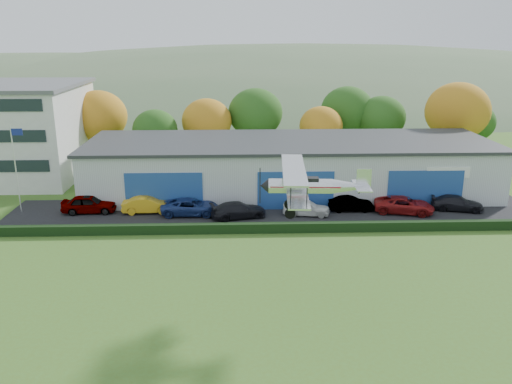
{
  "coord_description": "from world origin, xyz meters",
  "views": [
    {
      "loc": [
        -0.28,
        -24.26,
        15.69
      ],
      "look_at": [
        0.93,
        9.89,
        5.37
      ],
      "focal_mm": 37.14,
      "sensor_mm": 36.0,
      "label": 1
    }
  ],
  "objects_px": {
    "flagpole": "(16,161)",
    "car_5": "(351,204)",
    "hangar": "(290,166)",
    "car_2": "(191,207)",
    "car_3": "(238,210)",
    "car_6": "(404,205)",
    "car_1": "(148,205)",
    "car_7": "(457,203)",
    "biplane": "(310,185)",
    "car_0": "(89,204)",
    "car_4": "(306,208)"
  },
  "relations": [
    {
      "from": "car_2",
      "to": "biplane",
      "type": "xyz_separation_m",
      "value": [
        8.51,
        -15.0,
        6.27
      ]
    },
    {
      "from": "hangar",
      "to": "car_5",
      "type": "height_order",
      "value": "hangar"
    },
    {
      "from": "biplane",
      "to": "car_5",
      "type": "bearing_deg",
      "value": 72.54
    },
    {
      "from": "car_2",
      "to": "car_3",
      "type": "xyz_separation_m",
      "value": [
        4.26,
        -0.97,
        -0.02
      ]
    },
    {
      "from": "car_0",
      "to": "car_4",
      "type": "distance_m",
      "value": 19.58
    },
    {
      "from": "car_1",
      "to": "car_6",
      "type": "height_order",
      "value": "car_1"
    },
    {
      "from": "car_0",
      "to": "car_5",
      "type": "distance_m",
      "value": 23.76
    },
    {
      "from": "car_1",
      "to": "car_6",
      "type": "distance_m",
      "value": 23.14
    },
    {
      "from": "car_7",
      "to": "car_4",
      "type": "bearing_deg",
      "value": 107.58
    },
    {
      "from": "car_1",
      "to": "car_4",
      "type": "xyz_separation_m",
      "value": [
        14.22,
        -1.2,
        -0.05
      ]
    },
    {
      "from": "hangar",
      "to": "car_0",
      "type": "bearing_deg",
      "value": -161.29
    },
    {
      "from": "car_6",
      "to": "car_2",
      "type": "bearing_deg",
      "value": 103.34
    },
    {
      "from": "car_2",
      "to": "biplane",
      "type": "bearing_deg",
      "value": -149.28
    },
    {
      "from": "hangar",
      "to": "car_3",
      "type": "height_order",
      "value": "hangar"
    },
    {
      "from": "car_4",
      "to": "car_6",
      "type": "distance_m",
      "value": 8.91
    },
    {
      "from": "car_1",
      "to": "hangar",
      "type": "bearing_deg",
      "value": -66.76
    },
    {
      "from": "car_1",
      "to": "car_5",
      "type": "bearing_deg",
      "value": -93.32
    },
    {
      "from": "car_2",
      "to": "car_5",
      "type": "bearing_deg",
      "value": -86.82
    },
    {
      "from": "flagpole",
      "to": "car_1",
      "type": "bearing_deg",
      "value": -2.87
    },
    {
      "from": "car_1",
      "to": "car_2",
      "type": "height_order",
      "value": "car_1"
    },
    {
      "from": "hangar",
      "to": "car_7",
      "type": "bearing_deg",
      "value": -24.94
    },
    {
      "from": "car_4",
      "to": "biplane",
      "type": "height_order",
      "value": "biplane"
    },
    {
      "from": "car_0",
      "to": "car_7",
      "type": "xyz_separation_m",
      "value": [
        33.51,
        -0.52,
        -0.14
      ]
    },
    {
      "from": "flagpole",
      "to": "car_7",
      "type": "bearing_deg",
      "value": -1.29
    },
    {
      "from": "flagpole",
      "to": "car_5",
      "type": "bearing_deg",
      "value": -1.45
    },
    {
      "from": "car_1",
      "to": "car_5",
      "type": "distance_m",
      "value": 18.46
    },
    {
      "from": "car_3",
      "to": "hangar",
      "type": "bearing_deg",
      "value": -47.02
    },
    {
      "from": "car_1",
      "to": "car_4",
      "type": "bearing_deg",
      "value": -97.58
    },
    {
      "from": "car_5",
      "to": "biplane",
      "type": "bearing_deg",
      "value": 158.73
    },
    {
      "from": "car_7",
      "to": "biplane",
      "type": "height_order",
      "value": "biplane"
    },
    {
      "from": "car_4",
      "to": "car_2",
      "type": "bearing_deg",
      "value": 96.7
    },
    {
      "from": "biplane",
      "to": "car_7",
      "type": "bearing_deg",
      "value": 48.05
    },
    {
      "from": "car_6",
      "to": "car_7",
      "type": "relative_size",
      "value": 1.14
    },
    {
      "from": "car_5",
      "to": "biplane",
      "type": "relative_size",
      "value": 0.54
    },
    {
      "from": "biplane",
      "to": "car_2",
      "type": "bearing_deg",
      "value": 123.37
    },
    {
      "from": "car_0",
      "to": "flagpole",
      "type": "bearing_deg",
      "value": 84.59
    },
    {
      "from": "car_2",
      "to": "car_1",
      "type": "bearing_deg",
      "value": 81.08
    },
    {
      "from": "car_2",
      "to": "car_4",
      "type": "xyz_separation_m",
      "value": [
        10.32,
        -0.5,
        -0.02
      ]
    },
    {
      "from": "car_1",
      "to": "car_6",
      "type": "bearing_deg",
      "value": -94.94
    },
    {
      "from": "biplane",
      "to": "car_3",
      "type": "bearing_deg",
      "value": 110.65
    },
    {
      "from": "car_3",
      "to": "car_4",
      "type": "bearing_deg",
      "value": -99.97
    },
    {
      "from": "car_2",
      "to": "car_4",
      "type": "bearing_deg",
      "value": -91.64
    },
    {
      "from": "hangar",
      "to": "car_0",
      "type": "distance_m",
      "value": 19.87
    },
    {
      "from": "car_4",
      "to": "car_5",
      "type": "xyz_separation_m",
      "value": [
        4.23,
        1.02,
        -0.04
      ]
    },
    {
      "from": "car_2",
      "to": "car_5",
      "type": "relative_size",
      "value": 1.3
    },
    {
      "from": "car_4",
      "to": "car_5",
      "type": "relative_size",
      "value": 1.03
    },
    {
      "from": "car_3",
      "to": "car_6",
      "type": "distance_m",
      "value": 14.98
    },
    {
      "from": "car_0",
      "to": "car_4",
      "type": "xyz_separation_m",
      "value": [
        19.53,
        -1.41,
        -0.11
      ]
    },
    {
      "from": "car_1",
      "to": "biplane",
      "type": "xyz_separation_m",
      "value": [
        12.42,
        -15.7,
        6.25
      ]
    },
    {
      "from": "car_3",
      "to": "car_4",
      "type": "relative_size",
      "value": 1.18
    }
  ]
}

